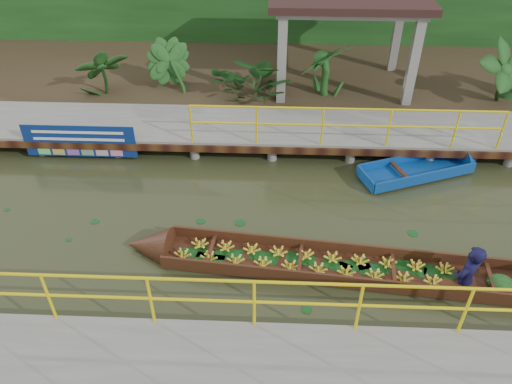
{
  "coord_description": "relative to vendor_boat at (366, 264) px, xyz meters",
  "views": [
    {
      "loc": [
        1.04,
        -8.07,
        7.15
      ],
      "look_at": [
        0.68,
        0.5,
        0.6
      ],
      "focal_mm": 35.0,
      "sensor_mm": 36.0,
      "label": 1
    }
  ],
  "objects": [
    {
      "name": "far_dock",
      "position": [
        -2.84,
        4.67,
        0.22
      ],
      "size": [
        16.0,
        2.06,
        1.66
      ],
      "color": "slate",
      "rests_on": "ground"
    },
    {
      "name": "land_strip",
      "position": [
        -2.86,
        8.74,
        -0.03
      ],
      "size": [
        30.0,
        8.0,
        0.45
      ],
      "primitive_type": "cube",
      "color": "#35291A",
      "rests_on": "ground"
    },
    {
      "name": "vendor_boat",
      "position": [
        0.0,
        0.0,
        0.0
      ],
      "size": [
        8.89,
        1.78,
        2.09
      ],
      "rotation": [
        0.0,
        0.0,
        -0.1
      ],
      "color": "#36190E",
      "rests_on": "ground"
    },
    {
      "name": "tropical_plants",
      "position": [
        -0.61,
        6.54,
        0.87
      ],
      "size": [
        14.08,
        1.08,
        1.35
      ],
      "color": "#163D13",
      "rests_on": "ground"
    },
    {
      "name": "moored_blue_boat",
      "position": [
        2.4,
        3.65,
        -0.12
      ],
      "size": [
        3.34,
        1.94,
        0.78
      ],
      "rotation": [
        0.0,
        0.0,
        0.37
      ],
      "color": "navy",
      "rests_on": "ground"
    },
    {
      "name": "ground",
      "position": [
        -2.86,
        1.24,
        -0.25
      ],
      "size": [
        80.0,
        80.0,
        0.0
      ],
      "primitive_type": "plane",
      "color": "#2C3118",
      "rests_on": "ground"
    },
    {
      "name": "pavilion",
      "position": [
        0.14,
        7.54,
        2.56
      ],
      "size": [
        4.4,
        3.0,
        3.0
      ],
      "color": "slate",
      "rests_on": "ground"
    },
    {
      "name": "blue_banner",
      "position": [
        -6.72,
        3.72,
        0.3
      ],
      "size": [
        2.85,
        0.04,
        0.89
      ],
      "color": "navy",
      "rests_on": "ground"
    }
  ]
}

